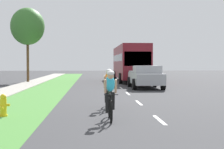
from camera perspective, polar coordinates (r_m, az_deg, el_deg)
name	(u,v)px	position (r m, az deg, el deg)	size (l,w,h in m)	color
ground_plane	(123,90)	(23.03, 1.89, -2.58)	(120.00, 120.00, 0.00)	#38383A
grass_verge	(47,90)	(23.13, -10.92, -2.59)	(2.93, 70.00, 0.01)	#478438
sidewalk_concrete	(11,90)	(23.56, -16.76, -2.55)	(1.91, 70.00, 0.10)	#9E998E
lane_markings_center	(118,86)	(27.01, 1.09, -1.91)	(0.12, 53.13, 0.01)	white
fire_hydrant_yellow	(3,106)	(12.01, -17.94, -5.03)	(0.44, 0.38, 0.76)	yellow
cyclist_lead	(110,95)	(10.59, -0.30, -3.46)	(0.42, 1.72, 1.58)	black
cyclist_trailing	(108,88)	(13.47, -0.60, -2.31)	(0.42, 1.72, 1.58)	black
pickup_silver	(146,77)	(24.37, 5.71, -0.40)	(2.22, 5.10, 1.64)	#A5A8AD
bus_maroon	(130,62)	(33.50, 3.04, 2.21)	(2.78, 11.60, 3.48)	maroon
street_tree_near	(28,27)	(33.14, -14.11, 7.87)	(3.19, 3.19, 7.05)	brown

